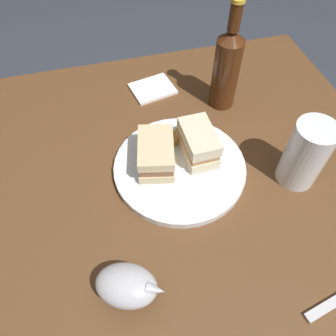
{
  "coord_description": "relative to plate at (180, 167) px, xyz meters",
  "views": [
    {
      "loc": [
        0.07,
        0.39,
        1.36
      ],
      "look_at": [
        -0.03,
        -0.01,
        0.81
      ],
      "focal_mm": 34.79,
      "sensor_mm": 36.0,
      "label": 1
    }
  ],
  "objects": [
    {
      "name": "dining_table",
      "position": [
        0.06,
        0.02,
        -0.4
      ],
      "size": [
        1.09,
        0.91,
        0.78
      ],
      "primitive_type": "cube",
      "color": "brown",
      "rests_on": "ground"
    },
    {
      "name": "plate",
      "position": [
        0.0,
        0.0,
        0.0
      ],
      "size": [
        0.29,
        0.29,
        0.02
      ],
      "primitive_type": "cylinder",
      "color": "white",
      "rests_on": "dining_table"
    },
    {
      "name": "potato_wedge_back",
      "position": [
        0.02,
        -0.06,
        0.02
      ],
      "size": [
        0.04,
        0.05,
        0.02
      ],
      "primitive_type": "cube",
      "rotation": [
        0.0,
        0.0,
        4.13
      ],
      "color": "gold",
      "rests_on": "plate"
    },
    {
      "name": "ground_plane",
      "position": [
        0.06,
        0.02,
        -0.79
      ],
      "size": [
        6.0,
        6.0,
        0.0
      ],
      "primitive_type": "plane",
      "color": "#333842"
    },
    {
      "name": "napkin",
      "position": [
        -0.0,
        -0.28,
        -0.0
      ],
      "size": [
        0.13,
        0.11,
        0.01
      ],
      "primitive_type": "cube",
      "rotation": [
        0.0,
        0.0,
        0.21
      ],
      "color": "white",
      "rests_on": "dining_table"
    },
    {
      "name": "potato_wedge_middle",
      "position": [
        -0.01,
        -0.07,
        0.02
      ],
      "size": [
        0.05,
        0.04,
        0.02
      ],
      "primitive_type": "cube",
      "rotation": [
        0.0,
        0.0,
        0.64
      ],
      "color": "gold",
      "rests_on": "plate"
    },
    {
      "name": "potato_wedge_front",
      "position": [
        0.05,
        -0.08,
        0.02
      ],
      "size": [
        0.04,
        0.05,
        0.02
      ],
      "primitive_type": "cube",
      "rotation": [
        0.0,
        0.0,
        2.03
      ],
      "color": "#AD702D",
      "rests_on": "plate"
    },
    {
      "name": "gravy_boat",
      "position": [
        0.16,
        0.23,
        0.03
      ],
      "size": [
        0.13,
        0.11,
        0.07
      ],
      "color": "#B7B7BC",
      "rests_on": "dining_table"
    },
    {
      "name": "sandwich_half_right",
      "position": [
        0.05,
        -0.02,
        0.04
      ],
      "size": [
        0.1,
        0.13,
        0.06
      ],
      "color": "beige",
      "rests_on": "plate"
    },
    {
      "name": "pint_glass",
      "position": [
        -0.24,
        0.08,
        0.06
      ],
      "size": [
        0.08,
        0.08,
        0.15
      ],
      "color": "white",
      "rests_on": "dining_table"
    },
    {
      "name": "sandwich_half_left",
      "position": [
        -0.05,
        -0.02,
        0.04
      ],
      "size": [
        0.07,
        0.11,
        0.07
      ],
      "color": "beige",
      "rests_on": "plate"
    },
    {
      "name": "cider_bottle",
      "position": [
        -0.17,
        -0.18,
        0.1
      ],
      "size": [
        0.06,
        0.06,
        0.27
      ],
      "color": "#47230F",
      "rests_on": "dining_table"
    }
  ]
}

